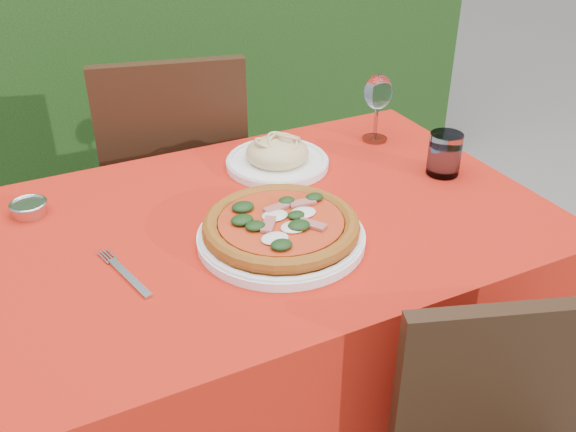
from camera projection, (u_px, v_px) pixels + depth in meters
name	position (u px, v px, depth m)	size (l,w,h in m)	color
hedge	(107.00, 4.00, 2.59)	(3.20, 0.55, 1.78)	black
dining_table	(272.00, 269.00, 1.56)	(1.26, 0.86, 0.75)	#462716
chair_far	(176.00, 178.00, 2.06)	(0.53, 0.53, 0.97)	black
pizza_plate	(281.00, 229.00, 1.37)	(0.41, 0.41, 0.07)	white
pasta_plate	(277.00, 157.00, 1.69)	(0.27, 0.27, 0.08)	white
water_glass	(444.00, 156.00, 1.64)	(0.08, 0.08, 0.11)	silver
wine_glass	(378.00, 95.00, 1.78)	(0.08, 0.08, 0.19)	silver
fork	(129.00, 278.00, 1.27)	(0.03, 0.22, 0.01)	silver
steel_ramekin	(29.00, 209.00, 1.48)	(0.08, 0.08, 0.03)	#B9B9C1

